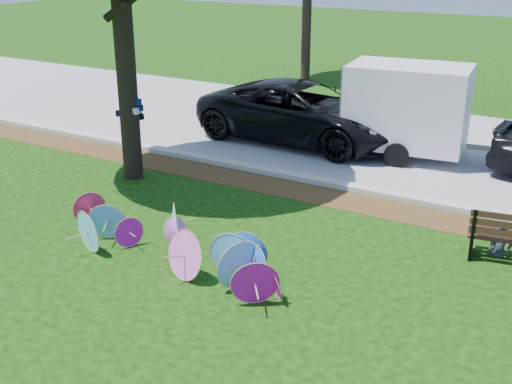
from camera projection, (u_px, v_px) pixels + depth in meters
ground at (168, 275)px, 10.54m from camera, size 90.00×90.00×0.00m
mulch_strip at (294, 190)px, 14.15m from camera, size 90.00×1.00×0.01m
curb at (308, 179)px, 14.69m from camera, size 90.00×0.30×0.12m
street at (373, 137)px, 18.05m from camera, size 90.00×8.00×0.01m
parasol_pile at (191, 247)px, 10.70m from camera, size 4.96×1.85×0.85m
black_van at (303, 113)px, 17.44m from camera, size 5.87×2.88×1.60m
cargo_trailer at (408, 106)px, 15.99m from camera, size 3.11×2.18×2.63m
person_left at (503, 225)px, 11.01m from camera, size 0.49×0.42×1.14m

